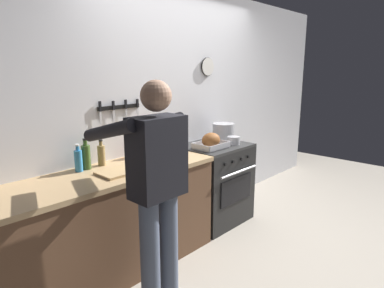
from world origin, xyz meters
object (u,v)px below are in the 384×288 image
at_px(bottle_hot_sauce, 133,151).
at_px(bottle_wine_red, 153,142).
at_px(roasting_pan, 211,142).
at_px(saucepan, 234,140).
at_px(stock_pot, 223,132).
at_px(bottle_vinegar, 101,155).
at_px(person_cook, 156,183).
at_px(bottle_cooking_oil, 161,144).
at_px(stove, 214,183).
at_px(bottle_olive_oil, 86,156).
at_px(bottle_dish_soap, 78,160).
at_px(cutting_board, 121,171).

bearing_deg(bottle_hot_sauce, bottle_wine_red, -5.65).
xyz_separation_m(roasting_pan, saucepan, (0.32, -0.06, -0.03)).
height_order(stock_pot, bottle_hot_sauce, stock_pot).
bearing_deg(bottle_vinegar, person_cook, -95.55).
bearing_deg(bottle_cooking_oil, stock_pot, -2.61).
xyz_separation_m(stove, bottle_wine_red, (-0.74, 0.18, 0.58)).
xyz_separation_m(stock_pot, bottle_hot_sauce, (-1.26, 0.10, -0.03)).
bearing_deg(bottle_hot_sauce, saucepan, -16.96).
bearing_deg(stove, stock_pot, 19.70).
relative_size(roasting_pan, bottle_hot_sauce, 2.20).
bearing_deg(saucepan, stove, 140.39).
xyz_separation_m(stock_pot, saucepan, (-0.13, -0.25, -0.05)).
relative_size(bottle_olive_oil, bottle_dish_soap, 1.14).
relative_size(cutting_board, bottle_vinegar, 1.57).
bearing_deg(bottle_hot_sauce, stove, -12.04).
bearing_deg(bottle_dish_soap, bottle_vinegar, 5.21).
bearing_deg(bottle_hot_sauce, bottle_dish_soap, -178.66).
height_order(person_cook, bottle_vinegar, person_cook).
xyz_separation_m(person_cook, bottle_cooking_oil, (0.73, 0.75, 0.05)).
bearing_deg(stock_pot, cutting_board, -173.22).
distance_m(stock_pot, bottle_dish_soap, 1.83).
distance_m(person_cook, cutting_board, 0.52).
bearing_deg(roasting_pan, bottle_olive_oil, 167.49).
xyz_separation_m(cutting_board, bottle_cooking_oil, (0.66, 0.23, 0.09)).
xyz_separation_m(roasting_pan, bottle_hot_sauce, (-0.81, 0.28, -0.01)).
bearing_deg(roasting_pan, stock_pot, 22.30).
height_order(bottle_wine_red, bottle_dish_soap, bottle_wine_red).
bearing_deg(roasting_pan, bottle_cooking_oil, 155.33).
distance_m(bottle_wine_red, bottle_hot_sauce, 0.23).
bearing_deg(saucepan, bottle_dish_soap, 168.96).
bearing_deg(bottle_cooking_oil, bottle_hot_sauce, 169.81).
relative_size(stock_pot, bottle_cooking_oil, 1.09).
relative_size(stock_pot, bottle_wine_red, 0.86).
xyz_separation_m(stock_pot, bottle_cooking_oil, (-0.95, 0.04, 0.00)).
relative_size(bottle_wine_red, bottle_hot_sauce, 1.88).
distance_m(roasting_pan, bottle_cooking_oil, 0.55).
distance_m(person_cook, bottle_olive_oil, 0.81).
bearing_deg(cutting_board, stove, 3.71).
bearing_deg(bottle_vinegar, saucepan, -13.48).
relative_size(stock_pot, bottle_dish_soap, 1.12).
bearing_deg(cutting_board, roasting_pan, 0.29).
xyz_separation_m(saucepan, bottle_wine_red, (-0.91, 0.32, 0.08)).
bearing_deg(bottle_cooking_oil, saucepan, -19.38).
relative_size(bottle_cooking_oil, bottle_hot_sauce, 1.48).
distance_m(bottle_cooking_oil, bottle_wine_red, 0.10).
bearing_deg(person_cook, bottle_vinegar, -12.47).
bearing_deg(saucepan, bottle_cooking_oil, 160.62).
relative_size(saucepan, bottle_olive_oil, 0.53).
height_order(roasting_pan, bottle_olive_oil, bottle_olive_oil).
relative_size(cutting_board, bottle_cooking_oil, 1.52).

